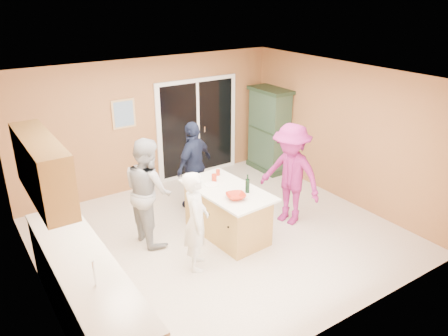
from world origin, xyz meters
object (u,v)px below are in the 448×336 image
woman_white (196,221)px  woman_grey (148,191)px  green_hutch (269,131)px  kitchen_island (227,213)px  woman_navy (194,165)px  woman_magenta (290,175)px

woman_white → woman_grey: size_ratio=0.87×
green_hutch → woman_grey: (-3.47, -1.28, -0.03)m
kitchen_island → woman_navy: 1.28m
woman_white → kitchen_island: bearing=-29.6°
kitchen_island → woman_white: bearing=-154.6°
kitchen_island → green_hutch: 3.04m
kitchen_island → woman_magenta: size_ratio=0.93×
woman_white → woman_grey: bearing=43.7°
green_hutch → woman_grey: bearing=-159.7°
green_hutch → woman_grey: 3.69m
woman_white → woman_magenta: size_ratio=0.85×
woman_white → woman_grey: 1.10m
woman_navy → woman_magenta: 1.77m
woman_white → woman_navy: woman_navy is taller
kitchen_island → woman_grey: (-1.10, 0.57, 0.47)m
woman_navy → woman_grey: bearing=2.9°
woman_white → woman_grey: woman_grey is taller
green_hutch → woman_white: green_hutch is taller
woman_grey → woman_navy: bearing=-64.1°
woman_magenta → woman_white: bearing=-97.8°
woman_grey → woman_white: bearing=-169.1°
green_hutch → woman_grey: green_hutch is taller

